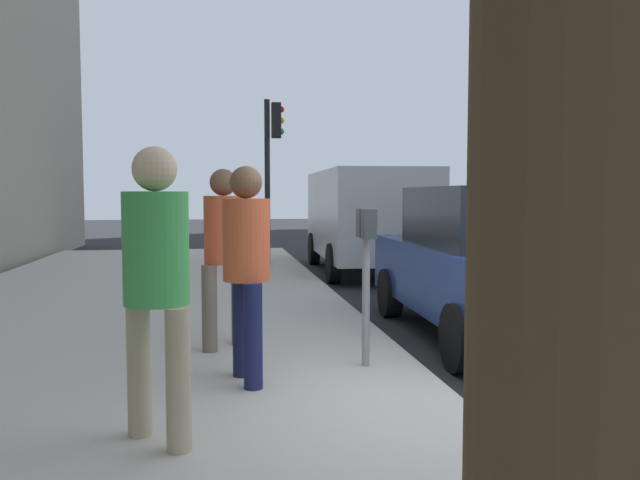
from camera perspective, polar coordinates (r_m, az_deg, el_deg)
ground_plane at (r=5.28m, az=12.08°, el=-14.69°), size 80.00×80.00×0.00m
sidewalk_slab at (r=5.08m, az=-22.70°, el=-14.80°), size 28.00×6.00×0.15m
parking_meter at (r=5.81m, az=4.05°, el=-1.14°), size 0.36×0.12×1.41m
pedestrian_at_meter at (r=5.32m, az=-6.43°, el=-1.38°), size 0.53×0.38×1.76m
pedestrian_bystander at (r=4.09m, az=-14.09°, el=-2.43°), size 0.45×0.41×1.82m
parking_officer at (r=6.54m, az=-8.39°, el=-0.24°), size 0.41×0.44×1.79m
parked_sedan_near at (r=7.86m, az=14.89°, el=-1.91°), size 4.45×2.07×1.77m
parked_van_far at (r=14.12m, az=4.05°, el=2.25°), size 5.27×2.27×2.18m
traffic_signal at (r=14.49m, az=-4.22°, el=7.52°), size 0.24×0.44×3.60m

